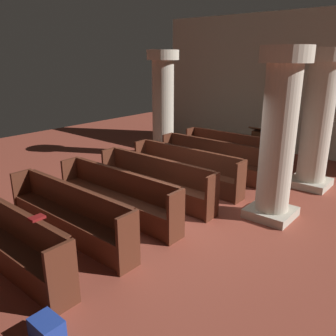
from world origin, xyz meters
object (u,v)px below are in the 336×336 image
object	(u,v)px
pew_row_2	(186,167)
pillar_aisle_rear	(278,134)
pew_row_0	(232,149)
pew_row_6	(6,237)
lectern	(257,147)
pew_row_4	(117,194)
pew_row_5	(69,212)
pew_row_1	(211,157)
hymn_book	(37,218)
pillar_far_side	(163,102)
pew_row_3	(155,179)
kneeler_box_blue	(47,330)
pillar_aisle_side	(318,118)

from	to	relation	value
pew_row_2	pillar_aisle_rear	distance (m)	2.70
pew_row_2	pew_row_0	bearing A→B (deg)	90.00
pew_row_6	lectern	bearing A→B (deg)	87.50
pew_row_4	pew_row_5	size ratio (longest dim) A/B	1.00
pew_row_5	lectern	size ratio (longest dim) A/B	2.88
pew_row_1	hymn_book	bearing A→B (deg)	-83.01
pew_row_1	pew_row_5	world-z (taller)	same
pew_row_1	pew_row_6	xyz separation A→B (m)	(0.00, -5.70, 0.00)
pew_row_6	pillar_far_side	size ratio (longest dim) A/B	0.94
pew_row_1	pew_row_3	distance (m)	2.28
pew_row_3	kneeler_box_blue	bearing A→B (deg)	-65.11
pew_row_5	pillar_aisle_rear	distance (m)	4.13
pew_row_6	pillar_aisle_side	distance (m)	7.11
pillar_aisle_rear	pew_row_3	bearing A→B (deg)	-160.31
pew_row_4	pillar_aisle_side	bearing A→B (deg)	60.90
pew_row_3	pillar_aisle_side	distance (m)	4.15
pew_row_2	lectern	xyz separation A→B (m)	(0.34, 3.19, -0.05)
pew_row_4	kneeler_box_blue	xyz separation A→B (m)	(1.79, -2.72, -0.37)
pew_row_1	kneeler_box_blue	distance (m)	6.41
pew_row_6	lectern	xyz separation A→B (m)	(0.34, 7.75, -0.05)
pew_row_1	pew_row_3	world-z (taller)	same
pew_row_3	pew_row_5	xyz separation A→B (m)	(0.00, -2.28, 0.00)
pillar_aisle_side	hymn_book	size ratio (longest dim) A/B	15.86
pillar_aisle_side	lectern	bearing A→B (deg)	150.29
pew_row_4	pew_row_5	xyz separation A→B (m)	(0.00, -1.14, 0.00)
pew_row_4	pillar_far_side	bearing A→B (deg)	119.58
pew_row_4	pillar_aisle_side	size ratio (longest dim) A/B	0.94
pew_row_0	pillar_aisle_rear	world-z (taller)	pillar_aisle_rear
pew_row_4	lectern	world-z (taller)	lectern
pew_row_0	hymn_book	world-z (taller)	hymn_book
pillar_aisle_side	pillar_aisle_rear	bearing A→B (deg)	-90.00
pew_row_5	lectern	world-z (taller)	lectern
pew_row_0	pew_row_1	world-z (taller)	same
hymn_book	lectern	bearing A→B (deg)	92.56
pillar_aisle_side	pew_row_4	bearing A→B (deg)	-119.10
pew_row_5	pillar_aisle_side	world-z (taller)	pillar_aisle_side
pew_row_0	pillar_far_side	distance (m)	2.68
pew_row_0	pillar_aisle_side	distance (m)	2.70
pew_row_5	kneeler_box_blue	world-z (taller)	pew_row_5
pew_row_0	lectern	bearing A→B (deg)	69.50
pew_row_6	pillar_far_side	distance (m)	6.93
pillar_aisle_side	pillar_far_side	size ratio (longest dim) A/B	1.00
pillar_aisle_side	kneeler_box_blue	bearing A→B (deg)	-94.87
pew_row_0	kneeler_box_blue	world-z (taller)	pew_row_0
pew_row_2	pillar_far_side	world-z (taller)	pillar_far_side
pew_row_5	pillar_far_side	world-z (taller)	pillar_far_side
pew_row_0	lectern	world-z (taller)	lectern
pew_row_5	hymn_book	bearing A→B (deg)	-54.72
pew_row_2	pew_row_1	bearing A→B (deg)	90.00
pew_row_3	pew_row_5	size ratio (longest dim) A/B	1.00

